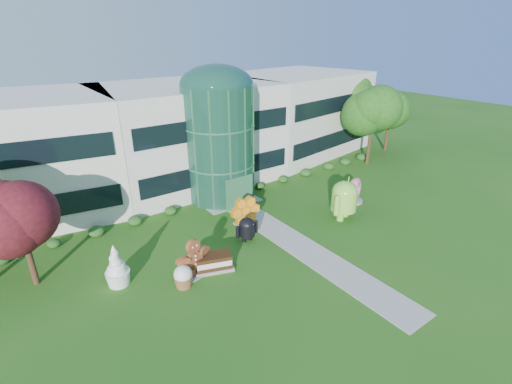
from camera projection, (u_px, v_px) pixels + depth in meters
ground at (314, 255)px, 24.87m from camera, size 140.00×140.00×0.00m
building at (188, 132)px, 36.36m from camera, size 46.00×15.00×9.30m
atrium at (219, 144)px, 31.81m from camera, size 6.00×6.00×9.80m
walkway at (294, 242)px, 26.34m from camera, size 2.40×20.00×0.04m
tree_red at (24, 240)px, 20.88m from camera, size 4.00×4.00×6.00m
trees_backdrop at (214, 149)px, 32.83m from camera, size 52.00×8.00×8.40m
android_green at (344, 197)px, 29.04m from camera, size 3.77×3.07×3.69m
android_black at (247, 227)px, 26.17m from camera, size 1.94×1.38×2.10m
donut at (354, 190)px, 32.17m from camera, size 2.37×1.79×2.23m
gingerbread at (194, 258)px, 22.25m from camera, size 2.95×1.66×2.57m
ice_cream_sandwich at (213, 262)px, 23.13m from camera, size 2.71×1.96×1.09m
honeycomb at (245, 212)px, 28.52m from camera, size 2.65×1.13×2.03m
froyo at (116, 265)px, 21.49m from camera, size 2.01×2.01×2.62m
cupcake at (183, 276)px, 21.54m from camera, size 1.49×1.49×1.39m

